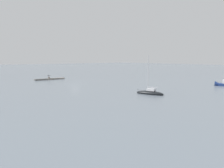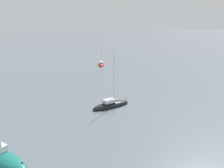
{
  "view_description": "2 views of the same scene",
  "coord_description": "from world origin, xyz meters",
  "views": [
    {
      "loc": [
        38.1,
        66.35,
        8.84
      ],
      "look_at": [
        -3.48,
        15.62,
        1.19
      ],
      "focal_mm": 36.16,
      "sensor_mm": 36.0,
      "label": 1
    },
    {
      "loc": [
        -39.34,
        40.8,
        14.38
      ],
      "look_at": [
        7.49,
        26.8,
        0.85
      ],
      "focal_mm": 37.82,
      "sensor_mm": 36.0,
      "label": 2
    }
  ],
  "objects": [
    {
      "name": "sailboat_red_mid",
      "position": [
        33.29,
        22.68,
        0.3
      ],
      "size": [
        6.41,
        3.35,
        7.95
      ],
      "rotation": [
        0.0,
        0.0,
        4.44
      ],
      "color": "red",
      "rests_on": "ground_plane"
    },
    {
      "name": "sailboat_black_near",
      "position": [
        -3.41,
        30.26,
        0.35
      ],
      "size": [
        3.99,
        7.31,
        9.77
      ],
      "rotation": [
        0.0,
        0.0,
        3.44
      ],
      "color": "black",
      "rests_on": "ground_plane"
    }
  ]
}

